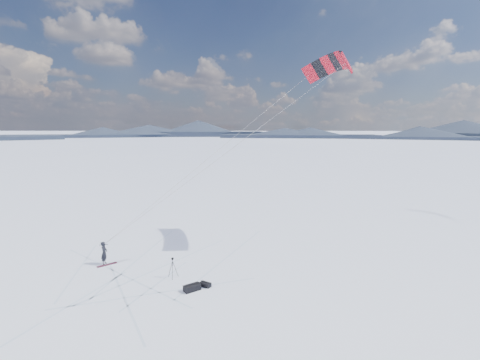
{
  "coord_description": "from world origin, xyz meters",
  "views": [
    {
      "loc": [
        6.56,
        -20.13,
        9.36
      ],
      "look_at": [
        6.02,
        5.12,
        5.52
      ],
      "focal_mm": 26.0,
      "sensor_mm": 36.0,
      "label": 1
    }
  ],
  "objects_px": {
    "gear_bag_a": "(192,288)",
    "snowboard": "(107,265)",
    "gear_bag_b": "(205,284)",
    "snowkiter": "(105,264)",
    "tripod": "(173,265)"
  },
  "relations": [
    {
      "from": "snowkiter",
      "to": "gear_bag_a",
      "type": "distance_m",
      "value": 7.67
    },
    {
      "from": "snowkiter",
      "to": "gear_bag_a",
      "type": "relative_size",
      "value": 1.54
    },
    {
      "from": "snowboard",
      "to": "gear_bag_a",
      "type": "height_order",
      "value": "gear_bag_a"
    },
    {
      "from": "snowkiter",
      "to": "snowboard",
      "type": "height_order",
      "value": "snowkiter"
    },
    {
      "from": "tripod",
      "to": "gear_bag_b",
      "type": "xyz_separation_m",
      "value": [
        2.19,
        -1.19,
        -0.71
      ]
    },
    {
      "from": "snowboard",
      "to": "gear_bag_b",
      "type": "distance_m",
      "value": 7.79
    },
    {
      "from": "snowboard",
      "to": "gear_bag_b",
      "type": "height_order",
      "value": "gear_bag_b"
    },
    {
      "from": "gear_bag_b",
      "to": "snowkiter",
      "type": "bearing_deg",
      "value": -173.59
    },
    {
      "from": "snowboard",
      "to": "snowkiter",
      "type": "bearing_deg",
      "value": 102.65
    },
    {
      "from": "gear_bag_a",
      "to": "snowboard",
      "type": "bearing_deg",
      "value": 113.81
    },
    {
      "from": "snowboard",
      "to": "gear_bag_a",
      "type": "bearing_deg",
      "value": -70.37
    },
    {
      "from": "snowboard",
      "to": "gear_bag_a",
      "type": "relative_size",
      "value": 1.28
    },
    {
      "from": "gear_bag_a",
      "to": "gear_bag_b",
      "type": "height_order",
      "value": "gear_bag_a"
    },
    {
      "from": "gear_bag_a",
      "to": "gear_bag_b",
      "type": "xyz_separation_m",
      "value": [
        0.71,
        0.55,
        -0.06
      ]
    },
    {
      "from": "snowboard",
      "to": "tripod",
      "type": "relative_size",
      "value": 1.03
    }
  ]
}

